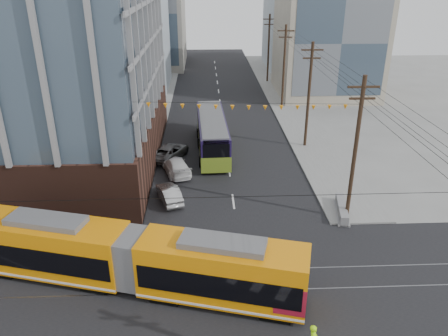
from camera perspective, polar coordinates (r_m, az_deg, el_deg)
The scene contains 12 objects.
ground at distance 24.69m, azimuth 3.45°, elevation -20.21°, with size 160.00×160.00×0.00m, color slate.
bg_bldg_nw_near at distance 71.51m, azimuth -15.19°, elevation 16.90°, with size 18.00×16.00×18.00m, color #8C99A5.
bg_bldg_ne_near at distance 68.58m, azimuth 13.35°, elevation 15.95°, with size 14.00×14.00×16.00m, color gray.
bg_bldg_nw_far at distance 90.54m, azimuth -10.68°, elevation 19.36°, with size 16.00×18.00×20.00m, color gray.
bg_bldg_ne_far at distance 88.42m, azimuth 11.14°, elevation 17.25°, with size 16.00×16.00×14.00m, color #8C99A5.
utility_pole_far at distance 75.17m, azimuth 5.83°, elevation 15.22°, with size 0.30×0.30×11.00m, color black.
streetcar at distance 26.57m, azimuth -11.76°, elevation -11.58°, with size 20.16×2.83×3.88m, color orange, non-canonical shape.
city_bus at distance 45.60m, azimuth -1.56°, elevation 4.53°, with size 2.82×13.00×3.68m, color #1B103A, non-canonical shape.
parked_car_silver at distance 36.03m, azimuth -7.17°, elevation -3.35°, with size 1.42×4.08×1.34m, color #ABABAB.
parked_car_white at distance 40.87m, azimuth -6.28°, elevation 0.28°, with size 2.05×5.04×1.46m, color silver.
parked_car_grey at distance 44.14m, azimuth -7.13°, elevation 2.11°, with size 2.42×5.24×1.46m, color #505052.
jersey_barrier at distance 35.27m, azimuth 15.12°, elevation -5.22°, with size 0.90×4.01×0.80m, color #5A5A62.
Camera 1 is at (-2.18, -17.47, 17.32)m, focal length 35.00 mm.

